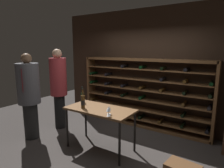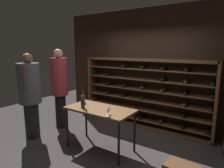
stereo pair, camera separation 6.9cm
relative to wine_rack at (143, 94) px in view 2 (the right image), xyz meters
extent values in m
plane|color=#383330|center=(0.01, -1.45, -0.86)|extent=(9.33, 9.33, 0.00)
cube|color=#332319|center=(0.01, 0.21, 0.62)|extent=(5.08, 0.10, 2.97)
cube|color=brown|center=(-1.67, 0.00, 0.01)|extent=(0.06, 0.32, 1.75)
cube|color=brown|center=(1.65, 0.00, 0.01)|extent=(0.06, 0.32, 1.75)
cube|color=brown|center=(-0.01, 0.00, 0.85)|extent=(3.32, 0.32, 0.06)
cube|color=brown|center=(-0.01, 0.00, -0.83)|extent=(3.32, 0.32, 0.06)
cube|color=brown|center=(-0.01, 0.00, -0.67)|extent=(3.24, 0.32, 0.02)
cylinder|color=black|center=(-1.57, 0.00, -0.61)|extent=(0.08, 0.30, 0.08)
cylinder|color=#4C3314|center=(-0.53, 0.00, -0.61)|extent=(0.08, 0.30, 0.08)
cylinder|color=black|center=(-0.01, 0.00, -0.61)|extent=(0.08, 0.30, 0.08)
cylinder|color=#4C3314|center=(0.51, 0.00, -0.61)|extent=(0.08, 0.30, 0.08)
cylinder|color=black|center=(1.03, 0.00, -0.61)|extent=(0.08, 0.30, 0.08)
cylinder|color=black|center=(1.55, 0.00, -0.61)|extent=(0.08, 0.30, 0.08)
cube|color=brown|center=(-0.01, 0.00, -0.41)|extent=(3.24, 0.32, 0.02)
cylinder|color=#4C3314|center=(-1.57, 0.00, -0.36)|extent=(0.08, 0.30, 0.08)
cylinder|color=black|center=(1.03, 0.00, -0.36)|extent=(0.08, 0.30, 0.08)
cube|color=brown|center=(-0.01, 0.00, -0.15)|extent=(3.24, 0.32, 0.02)
cylinder|color=black|center=(-1.05, 0.00, -0.10)|extent=(0.08, 0.30, 0.08)
cylinder|color=black|center=(-0.53, 0.00, -0.10)|extent=(0.08, 0.30, 0.08)
cylinder|color=black|center=(-0.01, 0.00, -0.10)|extent=(0.08, 0.30, 0.08)
cylinder|color=#4C3314|center=(1.03, 0.00, -0.10)|extent=(0.08, 0.30, 0.08)
cylinder|color=black|center=(1.55, 0.00, -0.10)|extent=(0.08, 0.30, 0.08)
cube|color=brown|center=(-0.01, 0.00, 0.10)|extent=(3.24, 0.32, 0.02)
cylinder|color=black|center=(-1.57, 0.00, 0.16)|extent=(0.08, 0.30, 0.08)
cylinder|color=black|center=(-1.05, 0.00, 0.16)|extent=(0.08, 0.30, 0.08)
cylinder|color=black|center=(-0.53, 0.00, 0.16)|extent=(0.08, 0.30, 0.08)
cylinder|color=#4C3314|center=(-0.01, 0.00, 0.16)|extent=(0.08, 0.30, 0.08)
cylinder|color=#4C3314|center=(0.51, 0.00, 0.16)|extent=(0.08, 0.30, 0.08)
cylinder|color=black|center=(1.03, 0.00, 0.16)|extent=(0.08, 0.30, 0.08)
cylinder|color=black|center=(1.55, 0.00, 0.16)|extent=(0.08, 0.30, 0.08)
cube|color=brown|center=(-0.01, 0.00, 0.36)|extent=(3.24, 0.32, 0.02)
cylinder|color=black|center=(-1.57, 0.00, 0.42)|extent=(0.08, 0.30, 0.08)
cylinder|color=black|center=(-1.05, 0.00, 0.42)|extent=(0.08, 0.30, 0.08)
cylinder|color=black|center=(0.51, 0.00, 0.42)|extent=(0.08, 0.30, 0.08)
cylinder|color=#4C3314|center=(1.03, 0.00, 0.42)|extent=(0.08, 0.30, 0.08)
cylinder|color=black|center=(1.55, 0.00, 0.42)|extent=(0.08, 0.30, 0.08)
cube|color=brown|center=(-0.01, 0.00, 0.62)|extent=(3.24, 0.32, 0.02)
cylinder|color=black|center=(-0.53, 0.00, 0.67)|extent=(0.08, 0.30, 0.08)
cylinder|color=black|center=(-0.01, 0.00, 0.67)|extent=(0.08, 0.30, 0.08)
cylinder|color=black|center=(0.51, 0.00, 0.67)|extent=(0.08, 0.30, 0.08)
cylinder|color=black|center=(1.03, 0.00, 0.67)|extent=(0.08, 0.30, 0.08)
cube|color=brown|center=(-0.20, -1.54, -0.04)|extent=(1.34, 0.67, 0.04)
cylinder|color=black|center=(-0.82, -1.83, -0.46)|extent=(0.04, 0.04, 0.80)
cylinder|color=black|center=(0.42, -1.83, -0.46)|extent=(0.04, 0.04, 0.80)
cylinder|color=black|center=(-0.82, -1.26, -0.46)|extent=(0.04, 0.04, 0.80)
cylinder|color=black|center=(0.42, -1.26, -0.46)|extent=(0.04, 0.04, 0.80)
cylinder|color=black|center=(-1.71, -1.23, -0.44)|extent=(0.26, 0.26, 0.85)
cylinder|color=#9E2D33|center=(-1.71, -1.23, 0.44)|extent=(0.41, 0.41, 0.92)
sphere|color=tan|center=(-1.71, -1.23, 1.00)|extent=(0.23, 0.23, 0.23)
cylinder|color=black|center=(-1.79, -1.99, -0.46)|extent=(0.31, 0.31, 0.81)
cylinder|color=#4C4C51|center=(-1.79, -1.99, 0.38)|extent=(0.47, 0.47, 0.87)
sphere|color=brown|center=(-1.79, -1.99, 0.92)|extent=(0.22, 0.22, 0.22)
cube|color=maroon|center=(-1.67, -2.20, 0.49)|extent=(0.05, 0.03, 0.49)
cylinder|color=#4C3314|center=(-0.49, -1.71, 0.11)|extent=(0.08, 0.08, 0.25)
cone|color=#4C3314|center=(-0.49, -1.71, 0.25)|extent=(0.08, 0.08, 0.03)
cylinder|color=#4C3314|center=(-0.49, -1.71, 0.31)|extent=(0.03, 0.03, 0.10)
cylinder|color=black|center=(-0.49, -1.71, 0.37)|extent=(0.03, 0.03, 0.02)
cylinder|color=black|center=(-0.49, -1.71, 0.09)|extent=(0.08, 0.08, 0.10)
cylinder|color=black|center=(-0.80, -1.38, 0.08)|extent=(0.08, 0.08, 0.20)
cone|color=black|center=(-0.80, -1.38, 0.19)|extent=(0.08, 0.08, 0.03)
cylinder|color=black|center=(-0.80, -1.38, 0.25)|extent=(0.03, 0.03, 0.10)
cylinder|color=black|center=(-0.80, -1.38, 0.31)|extent=(0.03, 0.03, 0.02)
cylinder|color=black|center=(-0.80, -1.38, 0.07)|extent=(0.08, 0.08, 0.08)
cylinder|color=silver|center=(0.18, -1.82, -0.02)|extent=(0.07, 0.07, 0.00)
cylinder|color=silver|center=(0.18, -1.82, 0.03)|extent=(0.01, 0.01, 0.09)
cone|color=silver|center=(0.18, -1.82, 0.10)|extent=(0.08, 0.08, 0.06)
cylinder|color=#590A14|center=(0.18, -1.82, 0.09)|extent=(0.04, 0.04, 0.02)
cylinder|color=silver|center=(0.13, -1.73, -0.02)|extent=(0.07, 0.07, 0.00)
cylinder|color=silver|center=(0.13, -1.73, 0.02)|extent=(0.01, 0.01, 0.08)
cone|color=silver|center=(0.13, -1.73, 0.10)|extent=(0.08, 0.08, 0.07)
cylinder|color=#590A14|center=(0.13, -1.73, 0.08)|extent=(0.04, 0.04, 0.02)
camera|label=1|loc=(1.97, -4.45, 1.13)|focal=31.16mm
camera|label=2|loc=(2.03, -4.41, 1.13)|focal=31.16mm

